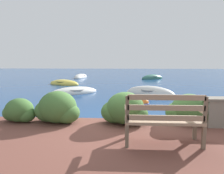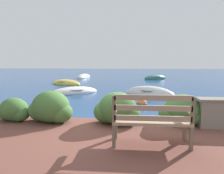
% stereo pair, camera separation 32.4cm
% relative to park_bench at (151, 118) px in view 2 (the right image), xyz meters
% --- Properties ---
extents(ground_plane, '(80.00, 80.00, 0.00)m').
position_rel_park_bench_xyz_m(ground_plane, '(-0.61, 1.58, -0.70)').
color(ground_plane, navy).
extents(park_bench, '(1.36, 0.48, 0.93)m').
position_rel_park_bench_xyz_m(park_bench, '(0.00, 0.00, 0.00)').
color(park_bench, brown).
rests_on(park_bench, patio_terrace).
extents(hedge_clump_far_left, '(0.85, 0.61, 0.58)m').
position_rel_park_bench_xyz_m(hedge_clump_far_left, '(-3.26, 1.20, -0.23)').
color(hedge_clump_far_left, '#426B33').
rests_on(hedge_clump_far_left, patio_terrace).
extents(hedge_clump_left, '(1.13, 0.81, 0.77)m').
position_rel_park_bench_xyz_m(hedge_clump_left, '(-2.30, 1.18, -0.15)').
color(hedge_clump_left, '#426B33').
rests_on(hedge_clump_left, patio_terrace).
extents(hedge_clump_centre, '(1.12, 0.80, 0.76)m').
position_rel_park_bench_xyz_m(hedge_clump_centre, '(-0.67, 1.17, -0.15)').
color(hedge_clump_centre, '#426B33').
rests_on(hedge_clump_centre, patio_terrace).
extents(hedge_clump_right, '(1.05, 0.75, 0.71)m').
position_rel_park_bench_xyz_m(hedge_clump_right, '(0.85, 1.27, -0.17)').
color(hedge_clump_right, '#426B33').
rests_on(hedge_clump_right, patio_terrace).
extents(rowboat_nearest, '(2.68, 2.02, 0.84)m').
position_rel_park_bench_xyz_m(rowboat_nearest, '(0.64, 6.41, -0.63)').
color(rowboat_nearest, silver).
rests_on(rowboat_nearest, ground_plane).
extents(rowboat_mid, '(2.71, 2.28, 0.60)m').
position_rel_park_bench_xyz_m(rowboat_mid, '(-3.27, 6.92, -0.65)').
color(rowboat_mid, silver).
rests_on(rowboat_mid, ground_plane).
extents(rowboat_far, '(2.76, 2.11, 0.63)m').
position_rel_park_bench_xyz_m(rowboat_far, '(-4.99, 10.84, -0.65)').
color(rowboat_far, '#DBC64C').
rests_on(rowboat_far, ground_plane).
extents(rowboat_outer, '(2.56, 2.16, 0.76)m').
position_rel_park_bench_xyz_m(rowboat_outer, '(2.12, 15.71, -0.64)').
color(rowboat_outer, '#336B5B').
rests_on(rowboat_outer, ground_plane).
extents(rowboat_distant, '(1.31, 2.87, 0.72)m').
position_rel_park_bench_xyz_m(rowboat_distant, '(-4.98, 16.63, -0.64)').
color(rowboat_distant, silver).
rests_on(rowboat_distant, ground_plane).
extents(mooring_buoy, '(0.43, 0.43, 0.39)m').
position_rel_park_bench_xyz_m(mooring_buoy, '(0.11, 4.21, -0.63)').
color(mooring_buoy, orange).
rests_on(mooring_buoy, ground_plane).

